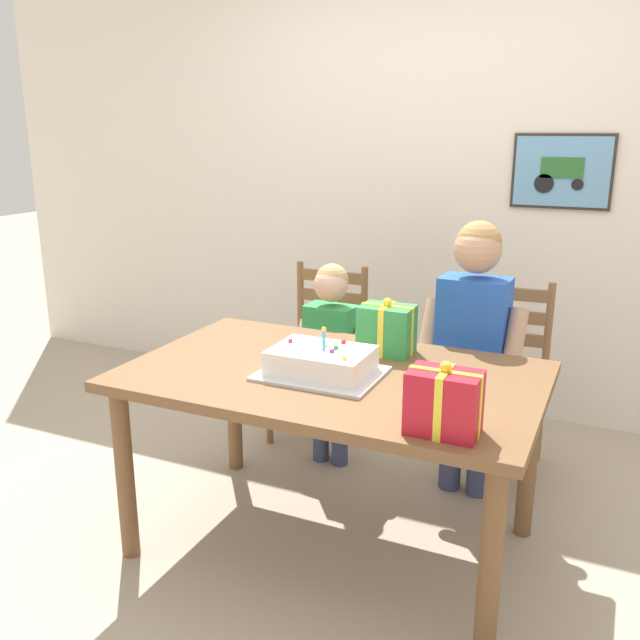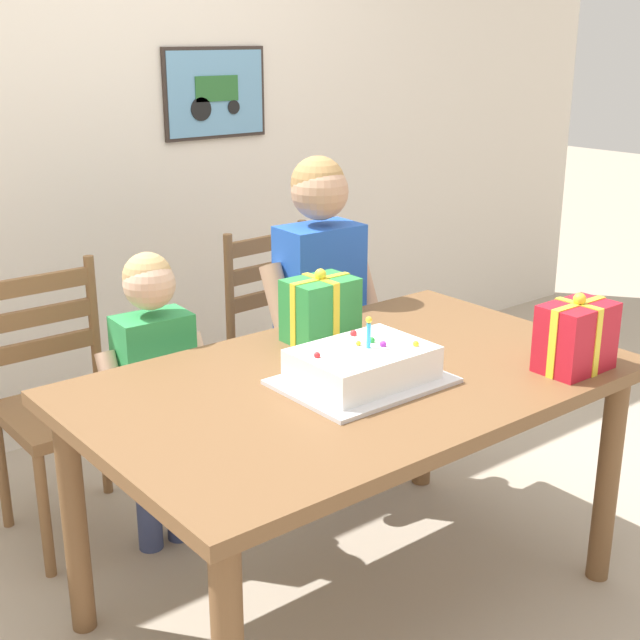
# 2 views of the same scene
# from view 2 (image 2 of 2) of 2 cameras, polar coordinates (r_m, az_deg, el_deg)

# --- Properties ---
(ground_plane) EXTENTS (20.00, 20.00, 0.00)m
(ground_plane) POSITION_cam_2_polar(r_m,az_deg,el_deg) (2.80, 2.12, -17.87)
(ground_plane) COLOR tan
(back_wall) EXTENTS (6.40, 0.11, 2.60)m
(back_wall) POSITION_cam_2_polar(r_m,az_deg,el_deg) (3.72, -15.23, 12.23)
(back_wall) COLOR silver
(back_wall) RESTS_ON ground
(dining_table) EXTENTS (1.55, 0.95, 0.74)m
(dining_table) POSITION_cam_2_polar(r_m,az_deg,el_deg) (2.47, 2.30, -5.59)
(dining_table) COLOR brown
(dining_table) RESTS_ON ground
(birthday_cake) EXTENTS (0.44, 0.34, 0.19)m
(birthday_cake) POSITION_cam_2_polar(r_m,az_deg,el_deg) (2.37, 2.81, -3.08)
(birthday_cake) COLOR silver
(birthday_cake) RESTS_ON dining_table
(gift_box_red_large) EXTENTS (0.22, 0.15, 0.23)m
(gift_box_red_large) POSITION_cam_2_polar(r_m,az_deg,el_deg) (2.55, 16.44, -1.07)
(gift_box_red_large) COLOR red
(gift_box_red_large) RESTS_ON dining_table
(gift_box_beside_cake) EXTENTS (0.22, 0.16, 0.23)m
(gift_box_beside_cake) POSITION_cam_2_polar(r_m,az_deg,el_deg) (2.68, 0.03, 0.69)
(gift_box_beside_cake) COLOR #2D8E42
(gift_box_beside_cake) RESTS_ON dining_table
(chair_left) EXTENTS (0.42, 0.42, 0.92)m
(chair_left) POSITION_cam_2_polar(r_m,az_deg,el_deg) (3.06, -16.38, -5.26)
(chair_left) COLOR brown
(chair_left) RESTS_ON ground
(chair_right) EXTENTS (0.45, 0.45, 0.92)m
(chair_right) POSITION_cam_2_polar(r_m,az_deg,el_deg) (3.50, -1.90, -1.53)
(chair_right) COLOR brown
(chair_right) RESTS_ON ground
(child_older) EXTENTS (0.46, 0.26, 1.25)m
(child_older) POSITION_cam_2_polar(r_m,az_deg,el_deg) (3.13, -0.00, 1.77)
(child_older) COLOR #38426B
(child_older) RESTS_ON ground
(child_younger) EXTENTS (0.37, 0.22, 1.02)m
(child_younger) POSITION_cam_2_polar(r_m,az_deg,el_deg) (2.83, -10.76, -3.54)
(child_younger) COLOR #38426B
(child_younger) RESTS_ON ground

